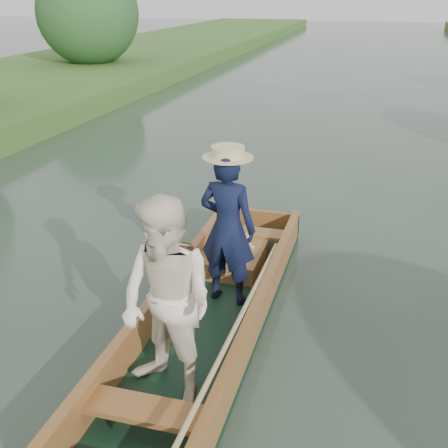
# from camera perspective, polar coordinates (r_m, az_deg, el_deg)

# --- Properties ---
(ground) EXTENTS (120.00, 120.00, 0.00)m
(ground) POSITION_cam_1_polar(r_m,az_deg,el_deg) (5.92, -1.60, -10.70)
(ground) COLOR #283D30
(ground) RESTS_ON ground
(trees_far) EXTENTS (23.03, 14.43, 4.31)m
(trees_far) POSITION_cam_1_polar(r_m,az_deg,el_deg) (15.50, 6.00, 19.54)
(trees_far) COLOR #47331E
(trees_far) RESTS_ON ground
(punt) EXTENTS (1.14, 5.00, 1.85)m
(punt) POSITION_cam_1_polar(r_m,az_deg,el_deg) (5.38, -2.43, -6.49)
(punt) COLOR black
(punt) RESTS_ON ground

